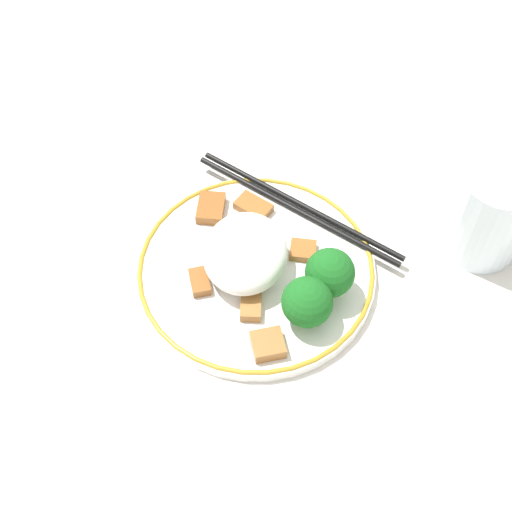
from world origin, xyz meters
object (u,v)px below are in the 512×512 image
(drinking_glass, at_px, (491,213))
(broccoli_back_left, at_px, (307,302))
(chopsticks, at_px, (298,207))
(broccoli_back_center, at_px, (330,273))
(plate, at_px, (256,270))

(drinking_glass, bearing_deg, broccoli_back_left, -56.10)
(broccoli_back_left, xyz_separation_m, drinking_glass, (-0.12, 0.17, 0.01))
(broccoli_back_left, height_order, drinking_glass, drinking_glass)
(broccoli_back_left, bearing_deg, chopsticks, -172.82)
(broccoli_back_center, bearing_deg, chopsticks, -160.37)
(broccoli_back_left, distance_m, drinking_glass, 0.21)
(broccoli_back_left, xyz_separation_m, broccoli_back_center, (-0.03, 0.02, 0.00))
(plate, height_order, broccoli_back_center, broccoli_back_center)
(chopsticks, bearing_deg, plate, -24.31)
(broccoli_back_center, bearing_deg, drinking_glass, 118.57)
(drinking_glass, bearing_deg, plate, -74.38)
(broccoli_back_center, distance_m, chopsticks, 0.11)
(plate, xyz_separation_m, drinking_glass, (-0.06, 0.23, 0.04))
(chopsticks, relative_size, drinking_glass, 2.18)
(plate, bearing_deg, broccoli_back_center, 74.01)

